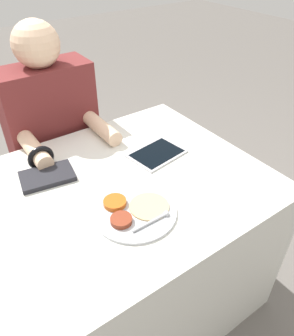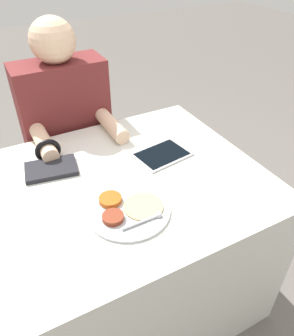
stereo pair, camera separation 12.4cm
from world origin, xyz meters
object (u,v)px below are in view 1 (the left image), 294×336
(thali_tray, at_px, (134,211))
(person_diner, at_px, (58,152))
(red_notebook, at_px, (47,176))
(tablet_device, at_px, (157,154))

(thali_tray, relative_size, person_diner, 0.24)
(red_notebook, relative_size, tablet_device, 0.90)
(thali_tray, bearing_deg, red_notebook, 115.72)
(thali_tray, bearing_deg, person_diner, 89.55)
(thali_tray, distance_m, person_diner, 0.77)
(tablet_device, xyz_separation_m, person_diner, (-0.27, 0.51, -0.16))
(person_diner, bearing_deg, red_notebook, -114.49)
(red_notebook, bearing_deg, tablet_device, -14.43)
(thali_tray, bearing_deg, tablet_device, 40.74)
(red_notebook, height_order, person_diner, person_diner)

